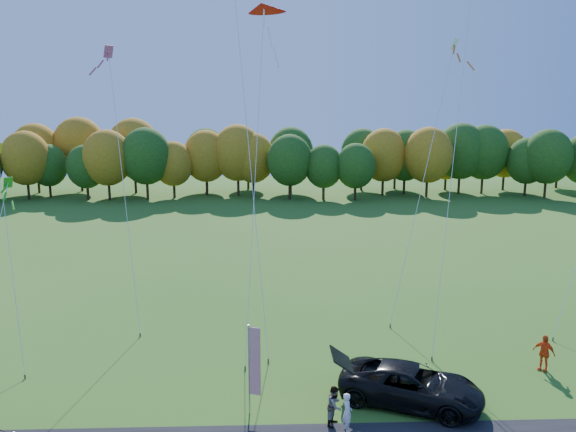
{
  "coord_description": "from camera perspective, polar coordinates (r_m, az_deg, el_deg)",
  "views": [
    {
      "loc": [
        -0.96,
        -21.06,
        12.27
      ],
      "look_at": [
        0.0,
        6.0,
        7.0
      ],
      "focal_mm": 35.0,
      "sensor_mm": 36.0,
      "label": 1
    }
  ],
  "objects": [
    {
      "name": "ground",
      "position": [
        24.4,
        0.53,
        -19.18
      ],
      "size": [
        160.0,
        160.0,
        0.0
      ],
      "primitive_type": "plane",
      "color": "#2A5A17"
    },
    {
      "name": "tree_line",
      "position": [
        77.05,
        -1.29,
        1.85
      ],
      "size": [
        116.0,
        12.0,
        10.0
      ],
      "primitive_type": null,
      "color": "#1E4711",
      "rests_on": "ground"
    },
    {
      "name": "black_suv",
      "position": [
        25.06,
        12.42,
        -16.44
      ],
      "size": [
        6.52,
        4.86,
        1.65
      ],
      "primitive_type": "imported",
      "rotation": [
        0.0,
        0.0,
        1.16
      ],
      "color": "black",
      "rests_on": "ground"
    },
    {
      "name": "person_tailgate_a",
      "position": [
        22.86,
        6.03,
        -19.22
      ],
      "size": [
        0.47,
        0.63,
        1.57
      ],
      "primitive_type": "imported",
      "rotation": [
        0.0,
        0.0,
        1.75
      ],
      "color": "white",
      "rests_on": "ground"
    },
    {
      "name": "person_tailgate_b",
      "position": [
        23.22,
        4.78,
        -18.64
      ],
      "size": [
        0.89,
        0.96,
        1.59
      ],
      "primitive_type": "imported",
      "rotation": [
        0.0,
        0.0,
        1.1
      ],
      "color": "gray",
      "rests_on": "ground"
    },
    {
      "name": "person_east",
      "position": [
        29.8,
        24.56,
        -12.51
      ],
      "size": [
        1.01,
        1.05,
        1.76
      ],
      "primitive_type": "imported",
      "rotation": [
        0.0,
        0.0,
        -0.83
      ],
      "color": "#E64B15",
      "rests_on": "ground"
    },
    {
      "name": "feather_flag",
      "position": [
        23.15,
        -3.54,
        -14.44
      ],
      "size": [
        0.49,
        0.19,
        3.82
      ],
      "color": "#999999",
      "rests_on": "ground"
    },
    {
      "name": "kite_delta_blue",
      "position": [
        31.31,
        -5.04,
        17.53
      ],
      "size": [
        4.59,
        12.1,
        32.44
      ],
      "color": "#4C3F33",
      "rests_on": "ground"
    },
    {
      "name": "kite_parafoil_orange",
      "position": [
        33.68,
        17.35,
        13.8
      ],
      "size": [
        7.51,
        13.24,
        28.76
      ],
      "color": "#4C3F33",
      "rests_on": "ground"
    },
    {
      "name": "kite_delta_red",
      "position": [
        30.41,
        -3.22,
        6.38
      ],
      "size": [
        2.44,
        11.31,
        19.41
      ],
      "color": "#4C3F33",
      "rests_on": "ground"
    },
    {
      "name": "kite_diamond_yellow",
      "position": [
        31.47,
        -26.44,
        -3.25
      ],
      "size": [
        4.07,
        7.46,
        10.69
      ],
      "color": "#4C3F33",
      "rests_on": "ground"
    },
    {
      "name": "kite_diamond_white",
      "position": [
        34.22,
        13.65,
        3.8
      ],
      "size": [
        5.32,
        6.46,
        16.77
      ],
      "color": "#4C3F33",
      "rests_on": "ground"
    },
    {
      "name": "kite_diamond_pink",
      "position": [
        33.54,
        -16.39,
        3.08
      ],
      "size": [
        3.2,
        7.1,
        16.27
      ],
      "color": "#4C3F33",
      "rests_on": "ground"
    }
  ]
}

